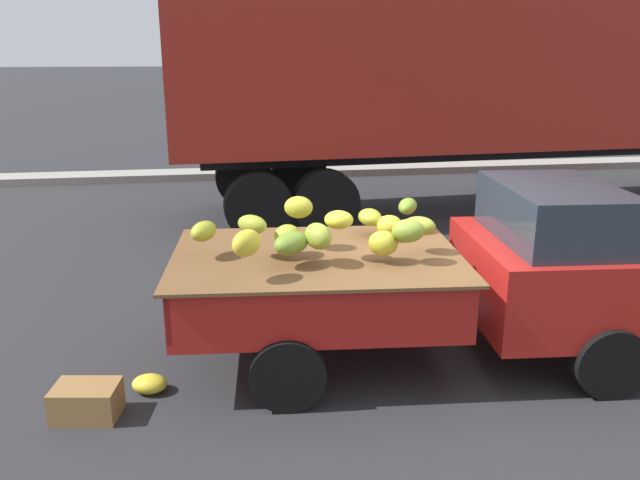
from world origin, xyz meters
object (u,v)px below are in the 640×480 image
Objects in this scene: pickup_truck at (509,269)px; produce_crate at (87,401)px; semi_trailer at (503,70)px; fallen_banana_bunch_near_tailgate at (150,384)px.

produce_crate is (-3.85, -0.57, -0.75)m from pickup_truck.
semi_trailer is 9.24m from produce_crate.
fallen_banana_bunch_near_tailgate is at bearing 34.64° from produce_crate.
semi_trailer is (2.39, 5.81, 1.65)m from pickup_truck.
pickup_truck is 3.48m from fallen_banana_bunch_near_tailgate.
semi_trailer is 39.44× the size of fallen_banana_bunch_near_tailgate.
semi_trailer is at bearing 45.68° from produce_crate.
pickup_truck reaches higher than fallen_banana_bunch_near_tailgate.
pickup_truck is 15.64× the size of fallen_banana_bunch_near_tailgate.
semi_trailer reaches higher than fallen_banana_bunch_near_tailgate.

